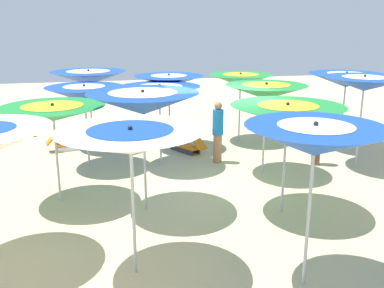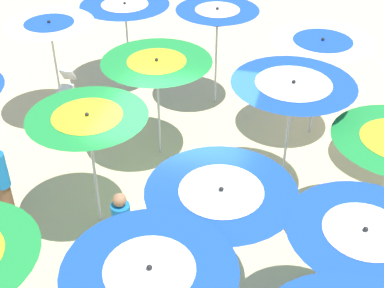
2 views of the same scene
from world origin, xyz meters
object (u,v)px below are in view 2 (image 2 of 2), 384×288
at_px(beach_umbrella_5, 221,200).
at_px(lounger_1, 64,92).
at_px(beach_umbrella_9, 88,125).
at_px(beach_umbrella_7, 322,48).
at_px(beach_umbrella_10, 157,69).
at_px(beachgoer_1, 123,233).
at_px(beachgoer_0, 2,181).
at_px(beach_umbrella_4, 150,278).
at_px(beach_umbrella_14, 50,31).
at_px(beach_umbrella_1, 362,242).
at_px(beach_umbrella_11, 217,18).
at_px(beach_umbrella_6, 292,93).
at_px(beach_umbrella_15, 125,10).

xyz_separation_m(beach_umbrella_5, lounger_1, (5.12, -5.19, -1.81)).
relative_size(beach_umbrella_9, lounger_1, 1.79).
bearing_deg(lounger_1, beach_umbrella_7, 80.55).
bearing_deg(beach_umbrella_10, beach_umbrella_9, 78.54).
bearing_deg(beachgoer_1, beachgoer_0, -16.89).
distance_m(beach_umbrella_4, lounger_1, 8.47).
bearing_deg(beach_umbrella_14, beach_umbrella_7, -172.35).
bearing_deg(beach_umbrella_9, beach_umbrella_10, -101.46).
xyz_separation_m(beach_umbrella_5, beach_umbrella_14, (4.74, -4.37, 0.24)).
relative_size(beach_umbrella_7, lounger_1, 1.80).
bearing_deg(beach_umbrella_1, beach_umbrella_10, -44.35).
xyz_separation_m(beach_umbrella_1, beach_umbrella_11, (3.24, -6.35, 0.26)).
xyz_separation_m(beach_umbrella_6, beachgoer_0, (4.89, 2.00, -1.39)).
distance_m(beach_umbrella_4, beach_umbrella_14, 7.37).
distance_m(beach_umbrella_5, beach_umbrella_10, 4.07).
xyz_separation_m(beach_umbrella_4, beach_umbrella_15, (3.25, -8.13, -0.05)).
bearing_deg(beach_umbrella_15, beachgoer_0, 85.79).
relative_size(beach_umbrella_5, beach_umbrella_14, 0.89).
height_order(beach_umbrella_6, beach_umbrella_7, beach_umbrella_6).
height_order(beach_umbrella_5, beach_umbrella_14, beach_umbrella_14).
height_order(beach_umbrella_9, lounger_1, beach_umbrella_9).
distance_m(beach_umbrella_1, beach_umbrella_15, 8.88).
relative_size(beach_umbrella_7, beach_umbrella_11, 0.95).
bearing_deg(beach_umbrella_9, beachgoer_0, 12.15).
height_order(beach_umbrella_7, beachgoer_1, beach_umbrella_7).
xyz_separation_m(beach_umbrella_9, beachgoer_1, (-0.92, 1.11, -1.24)).
distance_m(beach_umbrella_9, beach_umbrella_10, 2.39).
height_order(beach_umbrella_10, beach_umbrella_11, beach_umbrella_11).
xyz_separation_m(beach_umbrella_7, beach_umbrella_11, (2.45, -0.85, 0.11)).
bearing_deg(beach_umbrella_9, lounger_1, -56.82).
xyz_separation_m(beach_umbrella_6, lounger_1, (5.83, -2.37, -2.07)).
height_order(beach_umbrella_6, beachgoer_0, beach_umbrella_6).
xyz_separation_m(beach_umbrella_1, beachgoer_1, (3.51, -0.42, -1.09)).
height_order(beach_umbrella_6, lounger_1, beach_umbrella_6).
bearing_deg(beach_umbrella_1, beach_umbrella_5, -9.94).
relative_size(beach_umbrella_6, beach_umbrella_15, 1.12).
bearing_deg(beach_umbrella_11, beach_umbrella_7, 160.94).
distance_m(beach_umbrella_10, beach_umbrella_11, 2.59).
bearing_deg(beach_umbrella_14, beach_umbrella_4, 125.03).
xyz_separation_m(beach_umbrella_10, beach_umbrella_15, (1.74, -2.94, -0.03)).
xyz_separation_m(beach_umbrella_1, beach_umbrella_14, (6.67, -4.71, 0.27)).
bearing_deg(beach_umbrella_10, beach_umbrella_15, -59.41).
bearing_deg(beach_umbrella_1, lounger_1, -38.12).
bearing_deg(beach_umbrella_1, beach_umbrella_9, -19.02).
bearing_deg(beach_umbrella_15, beach_umbrella_1, 129.91).
relative_size(beach_umbrella_6, beach_umbrella_10, 1.10).
bearing_deg(beach_umbrella_10, beach_umbrella_11, -106.03).
height_order(beach_umbrella_4, beachgoer_1, beach_umbrella_4).
bearing_deg(beach_umbrella_1, beach_umbrella_6, -68.96).
bearing_deg(beachgoer_0, beach_umbrella_4, -177.83).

